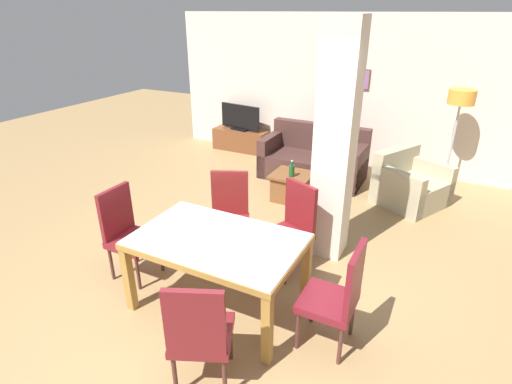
{
  "coord_description": "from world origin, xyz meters",
  "views": [
    {
      "loc": [
        1.8,
        -2.71,
        2.73
      ],
      "look_at": [
        0.0,
        0.8,
        0.92
      ],
      "focal_mm": 28.0,
      "sensor_mm": 36.0,
      "label": 1
    }
  ],
  "objects_px": {
    "dining_chair_head_left": "(127,230)",
    "dining_chair_near_right": "(200,332)",
    "coffee_table": "(292,186)",
    "tv_stand": "(241,140)",
    "dining_table": "(218,252)",
    "dining_chair_head_right": "(338,294)",
    "floor_lamp": "(460,106)",
    "dining_chair_far_right": "(292,225)",
    "tv_screen": "(240,118)",
    "dining_chair_far_left": "(229,212)",
    "sofa": "(314,161)",
    "armchair": "(409,186)",
    "bottle": "(292,170)"
  },
  "relations": [
    {
      "from": "bottle",
      "to": "floor_lamp",
      "type": "xyz_separation_m",
      "value": [
        2.07,
        1.62,
        0.86
      ]
    },
    {
      "from": "dining_chair_far_left",
      "to": "coffee_table",
      "type": "height_order",
      "value": "dining_chair_far_left"
    },
    {
      "from": "dining_chair_far_left",
      "to": "dining_chair_head_right",
      "type": "xyz_separation_m",
      "value": [
        1.58,
        -0.88,
        0.0
      ]
    },
    {
      "from": "coffee_table",
      "to": "tv_stand",
      "type": "distance_m",
      "value": 2.6
    },
    {
      "from": "armchair",
      "to": "tv_stand",
      "type": "distance_m",
      "value": 3.7
    },
    {
      "from": "armchair",
      "to": "floor_lamp",
      "type": "distance_m",
      "value": 1.45
    },
    {
      "from": "dining_chair_head_right",
      "to": "armchair",
      "type": "height_order",
      "value": "dining_chair_head_right"
    },
    {
      "from": "dining_chair_near_right",
      "to": "floor_lamp",
      "type": "distance_m",
      "value": 5.28
    },
    {
      "from": "floor_lamp",
      "to": "bottle",
      "type": "bearing_deg",
      "value": -141.89
    },
    {
      "from": "dining_chair_far_left",
      "to": "floor_lamp",
      "type": "relative_size",
      "value": 0.62
    },
    {
      "from": "sofa",
      "to": "dining_chair_near_right",
      "type": "bearing_deg",
      "value": 98.81
    },
    {
      "from": "dining_chair_head_left",
      "to": "dining_chair_far_left",
      "type": "bearing_deg",
      "value": 138.56
    },
    {
      "from": "dining_chair_head_left",
      "to": "dining_chair_near_right",
      "type": "bearing_deg",
      "value": 60.37
    },
    {
      "from": "dining_chair_near_right",
      "to": "tv_screen",
      "type": "xyz_separation_m",
      "value": [
        -2.59,
        5.27,
        0.14
      ]
    },
    {
      "from": "dining_chair_far_right",
      "to": "bottle",
      "type": "bearing_deg",
      "value": -44.5
    },
    {
      "from": "dining_chair_near_right",
      "to": "tv_stand",
      "type": "xyz_separation_m",
      "value": [
        -2.59,
        5.27,
        -0.33
      ]
    },
    {
      "from": "dining_chair_far_left",
      "to": "sofa",
      "type": "xyz_separation_m",
      "value": [
        0.09,
        2.76,
        -0.25
      ]
    },
    {
      "from": "coffee_table",
      "to": "tv_screen",
      "type": "distance_m",
      "value": 2.65
    },
    {
      "from": "dining_chair_head_right",
      "to": "dining_chair_far_left",
      "type": "bearing_deg",
      "value": 61.04
    },
    {
      "from": "dining_chair_far_right",
      "to": "tv_stand",
      "type": "relative_size",
      "value": 0.88
    },
    {
      "from": "dining_table",
      "to": "dining_chair_head_right",
      "type": "bearing_deg",
      "value": 0.0
    },
    {
      "from": "armchair",
      "to": "coffee_table",
      "type": "distance_m",
      "value": 1.79
    },
    {
      "from": "dining_chair_near_right",
      "to": "dining_chair_head_right",
      "type": "bearing_deg",
      "value": 24.18
    },
    {
      "from": "dining_chair_near_right",
      "to": "sofa",
      "type": "bearing_deg",
      "value": 74.91
    },
    {
      "from": "dining_chair_near_right",
      "to": "tv_stand",
      "type": "relative_size",
      "value": 0.88
    },
    {
      "from": "dining_chair_head_left",
      "to": "tv_stand",
      "type": "xyz_separation_m",
      "value": [
        -1.03,
        4.38,
        -0.33
      ]
    },
    {
      "from": "bottle",
      "to": "tv_stand",
      "type": "relative_size",
      "value": 0.22
    },
    {
      "from": "dining_chair_head_right",
      "to": "floor_lamp",
      "type": "distance_m",
      "value": 4.26
    },
    {
      "from": "dining_chair_near_right",
      "to": "tv_stand",
      "type": "height_order",
      "value": "dining_chair_near_right"
    },
    {
      "from": "armchair",
      "to": "tv_stand",
      "type": "xyz_separation_m",
      "value": [
        -3.54,
        1.07,
        -0.06
      ]
    },
    {
      "from": "dining_table",
      "to": "dining_chair_head_left",
      "type": "bearing_deg",
      "value": 180.0
    },
    {
      "from": "dining_table",
      "to": "sofa",
      "type": "distance_m",
      "value": 3.66
    },
    {
      "from": "armchair",
      "to": "tv_screen",
      "type": "relative_size",
      "value": 1.29
    },
    {
      "from": "dining_table",
      "to": "tv_stand",
      "type": "relative_size",
      "value": 1.37
    },
    {
      "from": "dining_chair_far_left",
      "to": "dining_chair_head_left",
      "type": "xyz_separation_m",
      "value": [
        -0.77,
        -0.88,
        0.0
      ]
    },
    {
      "from": "dining_chair_near_right",
      "to": "bottle",
      "type": "relative_size",
      "value": 4.05
    },
    {
      "from": "dining_chair_head_right",
      "to": "tv_stand",
      "type": "relative_size",
      "value": 0.88
    },
    {
      "from": "dining_chair_far_right",
      "to": "floor_lamp",
      "type": "xyz_separation_m",
      "value": [
        1.41,
        3.2,
        0.84
      ]
    },
    {
      "from": "dining_chair_head_right",
      "to": "armchair",
      "type": "distance_m",
      "value": 3.33
    },
    {
      "from": "dining_chair_far_left",
      "to": "dining_chair_head_left",
      "type": "relative_size",
      "value": 1.0
    },
    {
      "from": "dining_chair_near_right",
      "to": "coffee_table",
      "type": "bearing_deg",
      "value": 77.22
    },
    {
      "from": "armchair",
      "to": "coffee_table",
      "type": "relative_size",
      "value": 1.96
    },
    {
      "from": "dining_chair_far_right",
      "to": "armchair",
      "type": "xyz_separation_m",
      "value": [
        0.96,
        2.39,
        -0.27
      ]
    },
    {
      "from": "dining_chair_near_right",
      "to": "tv_screen",
      "type": "distance_m",
      "value": 5.87
    },
    {
      "from": "dining_chair_far_right",
      "to": "tv_screen",
      "type": "distance_m",
      "value": 4.32
    },
    {
      "from": "sofa",
      "to": "armchair",
      "type": "distance_m",
      "value": 1.69
    },
    {
      "from": "dining_chair_head_left",
      "to": "armchair",
      "type": "height_order",
      "value": "dining_chair_head_left"
    },
    {
      "from": "coffee_table",
      "to": "tv_stand",
      "type": "xyz_separation_m",
      "value": [
        -1.9,
        1.78,
        -0.0
      ]
    },
    {
      "from": "coffee_table",
      "to": "floor_lamp",
      "type": "bearing_deg",
      "value": 36.01
    },
    {
      "from": "sofa",
      "to": "tv_screen",
      "type": "relative_size",
      "value": 1.89
    }
  ]
}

